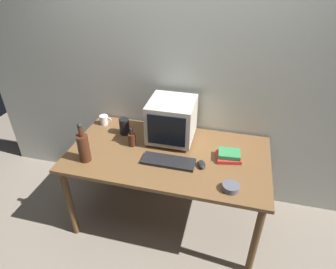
{
  "coord_description": "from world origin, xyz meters",
  "views": [
    {
      "loc": [
        0.48,
        -1.86,
        2.18
      ],
      "look_at": [
        0.0,
        0.0,
        0.94
      ],
      "focal_mm": 30.79,
      "sensor_mm": 36.0,
      "label": 1
    }
  ],
  "objects_px": {
    "book_stack": "(229,156)",
    "metal_canister": "(124,126)",
    "computer_mouse": "(202,164)",
    "cd_spindle": "(231,187)",
    "bottle_tall": "(83,147)",
    "bottle_short": "(132,139)",
    "keyboard": "(168,161)",
    "mug": "(104,120)",
    "crt_monitor": "(172,120)"
  },
  "relations": [
    {
      "from": "bottle_short",
      "to": "book_stack",
      "type": "distance_m",
      "value": 0.81
    },
    {
      "from": "computer_mouse",
      "to": "cd_spindle",
      "type": "distance_m",
      "value": 0.31
    },
    {
      "from": "bottle_short",
      "to": "mug",
      "type": "xyz_separation_m",
      "value": [
        -0.38,
        0.27,
        -0.02
      ]
    },
    {
      "from": "bottle_tall",
      "to": "cd_spindle",
      "type": "xyz_separation_m",
      "value": [
        1.14,
        -0.06,
        -0.1
      ]
    },
    {
      "from": "mug",
      "to": "bottle_short",
      "type": "bearing_deg",
      "value": -35.4
    },
    {
      "from": "computer_mouse",
      "to": "book_stack",
      "type": "relative_size",
      "value": 0.46
    },
    {
      "from": "keyboard",
      "to": "bottle_short",
      "type": "relative_size",
      "value": 2.43
    },
    {
      "from": "mug",
      "to": "cd_spindle",
      "type": "relative_size",
      "value": 1.0
    },
    {
      "from": "metal_canister",
      "to": "book_stack",
      "type": "bearing_deg",
      "value": -9.01
    },
    {
      "from": "bottle_tall",
      "to": "book_stack",
      "type": "xyz_separation_m",
      "value": [
        1.1,
        0.3,
        -0.1
      ]
    },
    {
      "from": "crt_monitor",
      "to": "metal_canister",
      "type": "xyz_separation_m",
      "value": [
        -0.44,
        -0.02,
        -0.12
      ]
    },
    {
      "from": "bottle_short",
      "to": "metal_canister",
      "type": "height_order",
      "value": "bottle_short"
    },
    {
      "from": "bottle_short",
      "to": "metal_canister",
      "type": "bearing_deg",
      "value": 129.15
    },
    {
      "from": "book_stack",
      "to": "cd_spindle",
      "type": "relative_size",
      "value": 1.79
    },
    {
      "from": "computer_mouse",
      "to": "crt_monitor",
      "type": "bearing_deg",
      "value": 118.78
    },
    {
      "from": "cd_spindle",
      "to": "metal_canister",
      "type": "height_order",
      "value": "metal_canister"
    },
    {
      "from": "bottle_short",
      "to": "bottle_tall",
      "type": "bearing_deg",
      "value": -135.49
    },
    {
      "from": "computer_mouse",
      "to": "bottle_short",
      "type": "xyz_separation_m",
      "value": [
        -0.62,
        0.14,
        0.05
      ]
    },
    {
      "from": "crt_monitor",
      "to": "metal_canister",
      "type": "bearing_deg",
      "value": -177.9
    },
    {
      "from": "bottle_tall",
      "to": "cd_spindle",
      "type": "bearing_deg",
      "value": -2.87
    },
    {
      "from": "bottle_short",
      "to": "book_stack",
      "type": "height_order",
      "value": "bottle_short"
    },
    {
      "from": "computer_mouse",
      "to": "bottle_tall",
      "type": "height_order",
      "value": "bottle_tall"
    },
    {
      "from": "crt_monitor",
      "to": "mug",
      "type": "bearing_deg",
      "value": 172.25
    },
    {
      "from": "bottle_short",
      "to": "mug",
      "type": "relative_size",
      "value": 1.44
    },
    {
      "from": "keyboard",
      "to": "computer_mouse",
      "type": "relative_size",
      "value": 4.2
    },
    {
      "from": "crt_monitor",
      "to": "metal_canister",
      "type": "height_order",
      "value": "crt_monitor"
    },
    {
      "from": "bottle_tall",
      "to": "bottle_short",
      "type": "bearing_deg",
      "value": 44.51
    },
    {
      "from": "crt_monitor",
      "to": "book_stack",
      "type": "relative_size",
      "value": 1.82
    },
    {
      "from": "crt_monitor",
      "to": "bottle_short",
      "type": "distance_m",
      "value": 0.37
    },
    {
      "from": "bottle_short",
      "to": "crt_monitor",
      "type": "bearing_deg",
      "value": 30.58
    },
    {
      "from": "mug",
      "to": "metal_canister",
      "type": "bearing_deg",
      "value": -23.58
    },
    {
      "from": "crt_monitor",
      "to": "computer_mouse",
      "type": "relative_size",
      "value": 3.91
    },
    {
      "from": "mug",
      "to": "metal_canister",
      "type": "distance_m",
      "value": 0.27
    },
    {
      "from": "keyboard",
      "to": "mug",
      "type": "bearing_deg",
      "value": 149.74
    },
    {
      "from": "book_stack",
      "to": "cd_spindle",
      "type": "xyz_separation_m",
      "value": [
        0.04,
        -0.35,
        -0.01
      ]
    },
    {
      "from": "bottle_tall",
      "to": "book_stack",
      "type": "height_order",
      "value": "bottle_tall"
    },
    {
      "from": "book_stack",
      "to": "mug",
      "type": "relative_size",
      "value": 1.79
    },
    {
      "from": "crt_monitor",
      "to": "bottle_tall",
      "type": "bearing_deg",
      "value": -141.95
    },
    {
      "from": "mug",
      "to": "cd_spindle",
      "type": "height_order",
      "value": "mug"
    },
    {
      "from": "bottle_short",
      "to": "cd_spindle",
      "type": "relative_size",
      "value": 1.44
    },
    {
      "from": "book_stack",
      "to": "mug",
      "type": "xyz_separation_m",
      "value": [
        -1.2,
        0.26,
        0.01
      ]
    },
    {
      "from": "keyboard",
      "to": "mug",
      "type": "relative_size",
      "value": 3.5
    },
    {
      "from": "cd_spindle",
      "to": "mug",
      "type": "bearing_deg",
      "value": 153.61
    },
    {
      "from": "book_stack",
      "to": "metal_canister",
      "type": "relative_size",
      "value": 1.44
    },
    {
      "from": "bottle_short",
      "to": "book_stack",
      "type": "bearing_deg",
      "value": 0.9
    },
    {
      "from": "cd_spindle",
      "to": "metal_canister",
      "type": "distance_m",
      "value": 1.11
    },
    {
      "from": "crt_monitor",
      "to": "keyboard",
      "type": "bearing_deg",
      "value": -80.62
    },
    {
      "from": "bottle_tall",
      "to": "bottle_short",
      "type": "height_order",
      "value": "bottle_tall"
    },
    {
      "from": "bottle_short",
      "to": "computer_mouse",
      "type": "bearing_deg",
      "value": -12.36
    },
    {
      "from": "keyboard",
      "to": "metal_canister",
      "type": "xyz_separation_m",
      "value": [
        -0.49,
        0.32,
        0.06
      ]
    }
  ]
}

